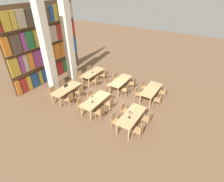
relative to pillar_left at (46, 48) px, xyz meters
The scene contains 38 objects.
ground_plane 5.16m from the pillar_left, 76.51° to the right, with size 40.00×40.00×0.00m, color brown.
bookshelf_bank 1.71m from the pillar_left, 53.31° to the left, with size 6.18×0.35×5.50m.
pillar_left is the anchor object (origin of this frame).
pillar_center 1.96m from the pillar_left, ahead, with size 0.53×0.53×6.00m.
reading_table_0 6.92m from the pillar_left, 94.84° to the right, with size 2.04×0.81×0.75m.
chair_0 7.69m from the pillar_left, 98.50° to the right, with size 0.42×0.40×0.87m.
chair_1 6.42m from the pillar_left, 100.49° to the right, with size 0.42×0.40×0.87m.
chair_2 7.62m from the pillar_left, 90.37° to the right, with size 0.42×0.40×0.87m.
chair_3 6.33m from the pillar_left, 90.46° to the right, with size 0.42×0.40×0.87m.
desk_lamp_0 6.80m from the pillar_left, 96.88° to the right, with size 0.14×0.14×0.44m.
reading_table_1 7.23m from the pillar_left, 69.14° to the right, with size 2.04×0.81×0.75m.
chair_4 7.77m from the pillar_left, 74.75° to the right, with size 0.42×0.40×0.87m.
chair_5 6.53m from the pillar_left, 71.28° to the right, with size 0.42×0.40×0.87m.
chair_6 8.07m from the pillar_left, 67.59° to the right, with size 0.42×0.40×0.87m.
chair_7 6.89m from the pillar_left, 62.87° to the right, with size 0.42×0.40×0.87m.
reading_table_2 4.71m from the pillar_left, 95.99° to the right, with size 2.04×0.81×0.75m.
chair_8 5.48m from the pillar_left, 100.92° to the right, with size 0.42×0.40×0.87m.
chair_9 4.32m from the pillar_left, 105.20° to the right, with size 0.42×0.40×0.87m.
chair_10 5.40m from the pillar_left, 89.61° to the right, with size 0.42×0.40×0.87m.
chair_11 4.23m from the pillar_left, 89.45° to the right, with size 0.42×0.40×0.87m.
desk_lamp_1 4.56m from the pillar_left, 99.99° to the right, with size 0.14×0.14×0.45m.
reading_table_3 5.33m from the pillar_left, 59.95° to the right, with size 2.04×0.81×0.75m.
chair_12 5.79m from the pillar_left, 68.50° to the right, with size 0.42×0.40×0.87m.
chair_13 4.69m from the pillar_left, 61.13° to the right, with size 0.42×0.40×0.87m.
chair_14 6.21m from the pillar_left, 58.67° to the right, with size 0.42×0.40×0.87m.
chair_15 5.20m from the pillar_left, 49.56° to the right, with size 0.42×0.40×0.87m.
reading_table_4 2.93m from the pillar_left, 103.61° to the right, with size 2.04×0.81×0.75m.
chair_16 3.62m from the pillar_left, 110.44° to the right, with size 0.42×0.40×0.87m.
chair_17 2.88m from the pillar_left, 131.09° to the right, with size 0.42×0.40×0.87m.
chair_18 3.50m from the pillar_left, 88.91° to the right, with size 0.42×0.40×0.87m.
chair_19 2.74m from the pillar_left, 87.46° to the right, with size 0.42×0.40×0.87m.
laptop 2.69m from the pillar_left, 101.49° to the right, with size 0.32×0.22×0.21m.
reading_table_5 3.75m from the pillar_left, 35.81° to the right, with size 2.04×0.81×0.75m.
chair_20 3.95m from the pillar_left, 52.65° to the right, with size 0.42×0.40×0.87m.
chair_21 3.29m from the pillar_left, 29.16° to the right, with size 0.42×0.40×0.87m.
chair_22 4.56m from the pillar_left, 39.55° to the right, with size 0.42×0.40×0.87m.
chair_23 4.00m from the pillar_left, 19.38° to the right, with size 0.42×0.40×0.87m.
desk_lamp_2 3.49m from the pillar_left, 37.69° to the right, with size 0.14×0.14×0.41m.
Camera 1 is at (-7.95, -5.24, 6.62)m, focal length 28.00 mm.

